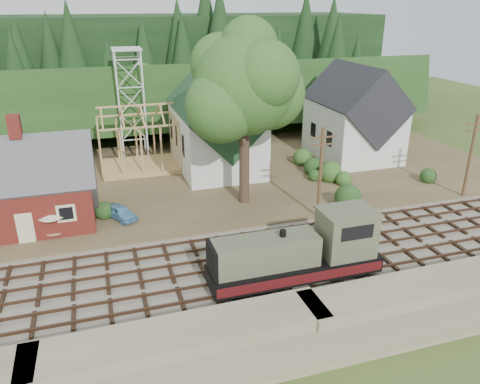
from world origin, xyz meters
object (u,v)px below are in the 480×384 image
object	(u,v)px
patio_set	(51,215)
car_blue	(120,212)
locomotive	(302,254)
car_red	(366,152)

from	to	relation	value
patio_set	car_blue	bearing A→B (deg)	19.51
locomotive	car_red	xyz separation A→B (m)	(17.95, 21.34, -1.19)
locomotive	car_red	distance (m)	27.91
car_blue	patio_set	bearing A→B (deg)	170.12
locomotive	car_red	bearing A→B (deg)	49.93
locomotive	car_blue	xyz separation A→B (m)	(-10.70, 12.66, -1.14)
locomotive	patio_set	bearing A→B (deg)	145.66
locomotive	patio_set	xyz separation A→B (m)	(-15.86, 10.83, 0.11)
locomotive	car_blue	size ratio (longest dim) A/B	3.27
locomotive	car_red	size ratio (longest dim) A/B	2.92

